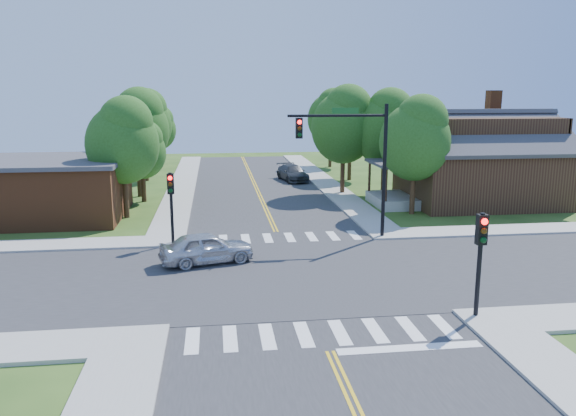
{
  "coord_description": "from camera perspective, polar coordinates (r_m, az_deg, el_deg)",
  "views": [
    {
      "loc": [
        -3.33,
        -23.08,
        7.82
      ],
      "look_at": [
        0.18,
        3.7,
        2.2
      ],
      "focal_mm": 35.0,
      "sensor_mm": 36.0,
      "label": 1
    }
  ],
  "objects": [
    {
      "name": "road_ns",
      "position": [
        24.59,
        0.71,
        -6.74
      ],
      "size": [
        10.0,
        90.0,
        0.04
      ],
      "primitive_type": "cube",
      "color": "#2D2D30",
      "rests_on": "ground"
    },
    {
      "name": "crosswalk_north",
      "position": [
        30.48,
        -0.94,
        -3.03
      ],
      "size": [
        8.85,
        2.0,
        0.01
      ],
      "color": "white",
      "rests_on": "ground"
    },
    {
      "name": "signal_pole_se",
      "position": [
        20.28,
        19.0,
        -3.64
      ],
      "size": [
        0.34,
        0.42,
        3.8
      ],
      "color": "black",
      "rests_on": "ground"
    },
    {
      "name": "tree_e_a",
      "position": [
        36.72,
        12.94,
        7.13
      ],
      "size": [
        4.53,
        4.3,
        7.7
      ],
      "color": "#382314",
      "rests_on": "ground"
    },
    {
      "name": "sidewalk_nw",
      "position": [
        41.58,
        -24.79,
        -0.08
      ],
      "size": [
        40.0,
        40.0,
        0.14
      ],
      "color": "#9E9B93",
      "rests_on": "ground"
    },
    {
      "name": "tree_w_d",
      "position": [
        60.16,
        -13.04,
        8.02
      ],
      "size": [
        3.78,
        3.59,
        6.43
      ],
      "color": "#382314",
      "rests_on": "ground"
    },
    {
      "name": "ground",
      "position": [
        24.6,
        0.71,
        -6.79
      ],
      "size": [
        100.0,
        100.0,
        0.0
      ],
      "primitive_type": "plane",
      "color": "#2A4917",
      "rests_on": "ground"
    },
    {
      "name": "tree_w_c",
      "position": [
        51.12,
        -14.33,
        8.6
      ],
      "size": [
        4.78,
        4.54,
        8.13
      ],
      "color": "#382314",
      "rests_on": "ground"
    },
    {
      "name": "house_ne",
      "position": [
        41.86,
        18.79,
        4.97
      ],
      "size": [
        13.05,
        8.8,
        7.11
      ],
      "color": "black",
      "rests_on": "ground"
    },
    {
      "name": "car_silver",
      "position": [
        26.17,
        -8.27,
        -4.09
      ],
      "size": [
        3.89,
        5.15,
        1.46
      ],
      "primitive_type": "imported",
      "rotation": [
        0.0,
        0.0,
        1.84
      ],
      "color": "silver",
      "rests_on": "ground"
    },
    {
      "name": "car_dgrey",
      "position": [
        49.93,
        0.47,
        3.54
      ],
      "size": [
        3.53,
        5.39,
        1.37
      ],
      "primitive_type": "imported",
      "rotation": [
        0.0,
        0.0,
        0.17
      ],
      "color": "#34363A",
      "rests_on": "ground"
    },
    {
      "name": "tree_e_b",
      "position": [
        43.07,
        9.95,
        8.28
      ],
      "size": [
        4.79,
        4.55,
        8.15
      ],
      "color": "#382314",
      "rests_on": "ground"
    },
    {
      "name": "tree_w_a",
      "position": [
        36.15,
        -16.37,
        6.79
      ],
      "size": [
        4.48,
        4.26,
        7.62
      ],
      "color": "#382314",
      "rests_on": "ground"
    },
    {
      "name": "building_nw",
      "position": [
        38.33,
        -23.85,
        1.84
      ],
      "size": [
        10.4,
        8.4,
        3.73
      ],
      "color": "brown",
      "rests_on": "ground"
    },
    {
      "name": "tree_e_d",
      "position": [
        59.19,
        4.44,
        9.36
      ],
      "size": [
        4.84,
        4.59,
        8.22
      ],
      "color": "#382314",
      "rests_on": "ground"
    },
    {
      "name": "tree_bldg",
      "position": [
        41.37,
        -14.55,
        5.85
      ],
      "size": [
        3.45,
        3.27,
        5.86
      ],
      "color": "#382314",
      "rests_on": "ground"
    },
    {
      "name": "stop_bar",
      "position": [
        18.3,
        12.26,
        -13.83
      ],
      "size": [
        4.6,
        0.45,
        0.09
      ],
      "primitive_type": "cube",
      "color": "white",
      "rests_on": "ground"
    },
    {
      "name": "signal_pole_nw",
      "position": [
        29.2,
        -11.81,
        1.33
      ],
      "size": [
        0.34,
        0.42,
        3.8
      ],
      "color": "black",
      "rests_on": "ground"
    },
    {
      "name": "tree_e_c",
      "position": [
        50.45,
        6.46,
        8.44
      ],
      "size": [
        4.46,
        4.24,
        7.58
      ],
      "color": "#382314",
      "rests_on": "ground"
    },
    {
      "name": "tree_house",
      "position": [
        43.21,
        5.78,
        8.63
      ],
      "size": [
        4.95,
        4.7,
        8.41
      ],
      "color": "#382314",
      "rests_on": "ground"
    },
    {
      "name": "intersection_patch",
      "position": [
        24.6,
        0.71,
        -6.79
      ],
      "size": [
        10.2,
        10.2,
        0.06
      ],
      "primitive_type": "cube",
      "color": "#2D2D30",
      "rests_on": "ground"
    },
    {
      "name": "sidewalk_ne",
      "position": [
        44.04,
        18.44,
        1.01
      ],
      "size": [
        40.0,
        40.0,
        0.14
      ],
      "color": "#9E9B93",
      "rests_on": "ground"
    },
    {
      "name": "road_ew",
      "position": [
        24.59,
        0.71,
        -6.73
      ],
      "size": [
        90.0,
        10.0,
        0.04
      ],
      "primitive_type": "cube",
      "color": "#2D2D30",
      "rests_on": "ground"
    },
    {
      "name": "crosswalk_south",
      "position": [
        18.88,
        3.46,
        -12.58
      ],
      "size": [
        8.85,
        2.0,
        0.01
      ],
      "color": "white",
      "rests_on": "ground"
    },
    {
      "name": "tree_w_b",
      "position": [
        43.4,
        -15.06,
        8.12
      ],
      "size": [
        4.82,
        4.58,
        8.19
      ],
      "color": "#382314",
      "rests_on": "ground"
    },
    {
      "name": "signal_mast_ne",
      "position": [
        29.72,
        6.72,
        5.94
      ],
      "size": [
        5.3,
        0.42,
        7.2
      ],
      "color": "black",
      "rests_on": "ground"
    },
    {
      "name": "centerline",
      "position": [
        24.58,
        0.71,
        -6.68
      ],
      "size": [
        0.3,
        90.0,
        0.01
      ],
      "color": "yellow",
      "rests_on": "ground"
    }
  ]
}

